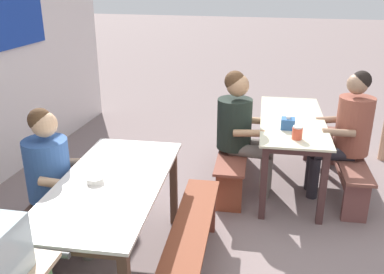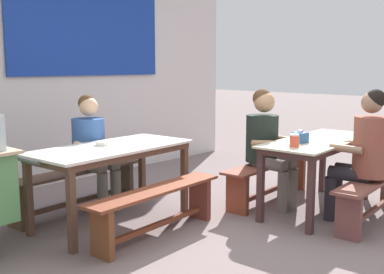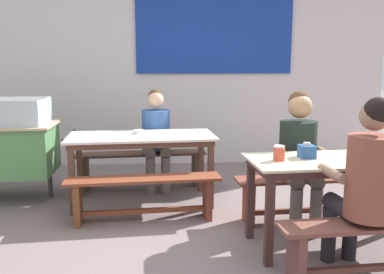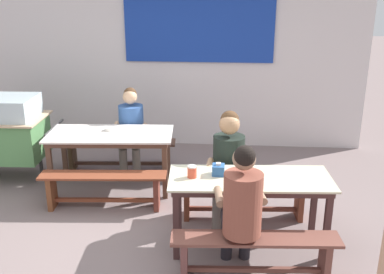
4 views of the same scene
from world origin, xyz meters
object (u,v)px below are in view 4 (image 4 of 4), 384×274
(dining_table_far, at_px, (111,139))
(person_near_front, at_px, (242,204))
(bench_far_front, at_px, (104,185))
(person_center_facing, at_px, (131,126))
(condiment_jar, at_px, (192,172))
(tissue_box, at_px, (218,170))
(bench_near_back, at_px, (243,194))
(bench_far_back, at_px, (119,151))
(person_right_near_table, at_px, (228,160))
(soup_bowl, at_px, (109,129))
(dining_table_near, at_px, (250,185))
(bench_near_front, at_px, (255,251))

(dining_table_far, bearing_deg, person_near_front, -47.22)
(bench_far_front, distance_m, person_center_facing, 1.19)
(person_center_facing, distance_m, condiment_jar, 2.09)
(tissue_box, bearing_deg, bench_near_back, 62.80)
(bench_far_front, height_order, person_center_facing, person_center_facing)
(bench_far_back, distance_m, condiment_jar, 2.29)
(person_near_front, height_order, person_right_near_table, person_near_front)
(person_center_facing, bearing_deg, bench_far_front, -95.33)
(bench_far_front, height_order, person_near_front, person_near_front)
(bench_near_back, xyz_separation_m, person_center_facing, (-1.55, 1.20, 0.40))
(dining_table_far, relative_size, person_near_front, 1.25)
(condiment_jar, bearing_deg, dining_table_far, 131.94)
(dining_table_far, height_order, person_right_near_table, person_right_near_table)
(person_right_near_table, xyz_separation_m, soup_bowl, (-1.55, 0.84, 0.05))
(person_center_facing, distance_m, person_right_near_table, 1.87)
(bench_far_front, distance_m, soup_bowl, 0.84)
(dining_table_near, xyz_separation_m, bench_near_back, (-0.04, 0.58, -0.38))
(dining_table_near, bearing_deg, person_center_facing, 131.68)
(bench_far_back, xyz_separation_m, soup_bowl, (0.01, -0.48, 0.49))
(bench_near_front, xyz_separation_m, tissue_box, (-0.36, 0.62, 0.52))
(bench_near_front, height_order, condiment_jar, condiment_jar)
(dining_table_near, relative_size, person_center_facing, 1.35)
(bench_near_front, bearing_deg, bench_near_back, 93.89)
(soup_bowl, bearing_deg, bench_far_back, 90.89)
(dining_table_near, height_order, bench_far_front, dining_table_near)
(bench_far_front, bearing_deg, person_right_near_table, -6.24)
(condiment_jar, bearing_deg, soup_bowl, 130.69)
(person_near_front, bearing_deg, dining_table_far, 132.78)
(bench_far_front, bearing_deg, tissue_box, -24.51)
(person_right_near_table, xyz_separation_m, condiment_jar, (-0.35, -0.55, 0.09))
(dining_table_far, bearing_deg, tissue_box, -40.37)
(person_center_facing, height_order, soup_bowl, person_center_facing)
(bench_far_front, relative_size, condiment_jar, 12.41)
(bench_far_front, height_order, bench_near_front, same)
(bench_far_front, bearing_deg, soup_bowl, 96.86)
(bench_near_back, xyz_separation_m, soup_bowl, (-1.73, 0.77, 0.49))
(person_right_near_table, bearing_deg, bench_far_back, 139.77)
(person_right_near_table, bearing_deg, condiment_jar, -122.53)
(person_near_front, distance_m, person_center_facing, 2.75)
(bench_near_front, bearing_deg, dining_table_far, 134.18)
(person_right_near_table, relative_size, soup_bowl, 10.26)
(bench_near_front, xyz_separation_m, person_center_facing, (-1.62, 2.36, 0.40))
(person_center_facing, bearing_deg, soup_bowl, -113.19)
(bench_near_back, relative_size, person_right_near_table, 1.21)
(bench_near_front, height_order, person_near_front, person_near_front)
(dining_table_near, distance_m, bench_near_front, 0.69)
(bench_near_front, relative_size, tissue_box, 11.77)
(tissue_box, bearing_deg, person_center_facing, 126.10)
(dining_table_near, relative_size, bench_far_front, 1.09)
(person_near_front, relative_size, person_center_facing, 1.07)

